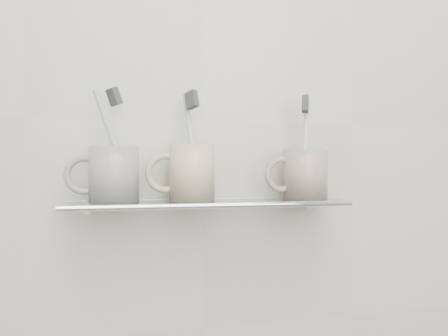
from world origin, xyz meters
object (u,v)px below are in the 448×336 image
object	(u,v)px
mug_left	(114,175)
mug_right	(305,174)
shelf_glass	(209,203)
mug_center	(192,173)

from	to	relation	value
mug_left	mug_right	size ratio (longest dim) A/B	1.01
mug_left	shelf_glass	bearing A→B (deg)	-24.07
mug_left	mug_center	size ratio (longest dim) A/B	0.94
mug_left	mug_center	distance (m)	0.13
shelf_glass	mug_center	distance (m)	0.06
shelf_glass	mug_right	distance (m)	0.20
mug_center	mug_right	size ratio (longest dim) A/B	1.07
shelf_glass	mug_center	xyz separation A→B (m)	(-0.03, 0.00, 0.05)
mug_center	mug_right	bearing A→B (deg)	3.38
mug_right	mug_left	bearing A→B (deg)	161.10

